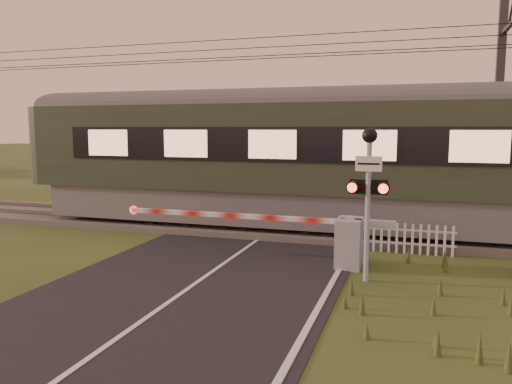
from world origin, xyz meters
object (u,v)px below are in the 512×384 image
(boom_gate, at_px, (336,239))
(crossing_signal, at_px, (369,177))
(picket_fence, at_px, (397,238))
(catenary_mast, at_px, (498,105))

(boom_gate, relative_size, crossing_signal, 2.12)
(picket_fence, bearing_deg, catenary_mast, 55.63)
(crossing_signal, relative_size, catenary_mast, 0.42)
(picket_fence, relative_size, catenary_mast, 0.38)
(crossing_signal, distance_m, catenary_mast, 7.85)
(catenary_mast, bearing_deg, picket_fence, -124.37)
(boom_gate, height_order, catenary_mast, catenary_mast)
(boom_gate, distance_m, picket_fence, 2.20)
(picket_fence, height_order, catenary_mast, catenary_mast)
(picket_fence, xyz_separation_m, catenary_mast, (2.82, 4.13, 3.62))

